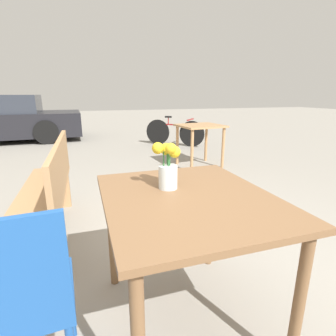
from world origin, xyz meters
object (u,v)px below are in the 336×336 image
object	(u,v)px
flower_vase	(168,169)
cafe_chair	(15,300)
table_back	(200,133)
table_front	(188,214)
bench_near	(51,190)
bicycle	(174,132)

from	to	relation	value
flower_vase	cafe_chair	distance (m)	0.84
cafe_chair	table_back	distance (m)	3.85
table_front	cafe_chair	distance (m)	0.79
bench_near	table_back	world-z (taller)	bench_near
bench_near	bicycle	bearing A→B (deg)	57.47
table_front	table_back	xyz separation A→B (m)	(1.44, 2.97, -0.05)
cafe_chair	bicycle	size ratio (longest dim) A/B	0.74
cafe_chair	table_front	bearing A→B (deg)	13.91
bench_near	bicycle	size ratio (longest dim) A/B	1.31
cafe_chair	bicycle	world-z (taller)	cafe_chair
cafe_chair	bicycle	xyz separation A→B (m)	(2.42, 5.11, -0.17)
bench_near	table_back	bearing A→B (deg)	40.02
table_front	bicycle	bearing A→B (deg)	71.31
table_back	cafe_chair	bearing A→B (deg)	-124.77
cafe_chair	table_back	size ratio (longest dim) A/B	1.10
cafe_chair	flower_vase	bearing A→B (deg)	24.79
bicycle	table_front	bearing A→B (deg)	-108.69
bicycle	cafe_chair	bearing A→B (deg)	-115.33
table_front	flower_vase	bearing A→B (deg)	115.17
table_front	bicycle	distance (m)	5.21
flower_vase	bicycle	xyz separation A→B (m)	(1.73, 4.79, -0.53)
flower_vase	table_back	world-z (taller)	flower_vase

